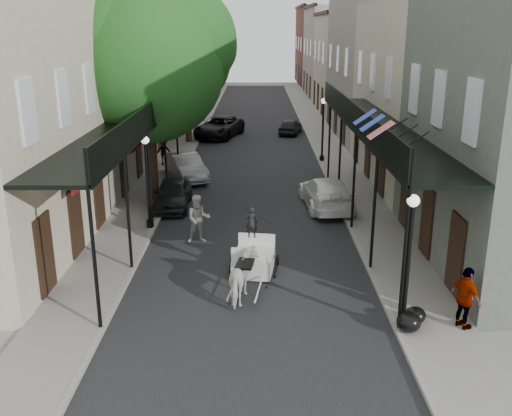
{
  "coord_description": "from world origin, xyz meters",
  "views": [
    {
      "loc": [
        0.2,
        -15.59,
        7.8
      ],
      "look_at": [
        0.16,
        3.9,
        1.6
      ],
      "focal_mm": 40.0,
      "sensor_mm": 36.0,
      "label": 1
    }
  ],
  "objects_px": {
    "carriage": "(255,242)",
    "car_left_mid": "(186,167)",
    "lamppost_right_near": "(408,261)",
    "car_left_near": "(173,194)",
    "car_right_far": "(290,126)",
    "pedestrian_sidewalk_left": "(163,151)",
    "pedestrian_walking": "(199,219)",
    "pedestrian_sidewalk_right": "(466,298)",
    "horse": "(245,277)",
    "tree_near": "(157,58)",
    "lamppost_left": "(147,181)",
    "tree_far": "(191,57)",
    "lamppost_right_far": "(323,129)",
    "car_right_near": "(326,193)",
    "car_left_far": "(219,127)"
  },
  "relations": [
    {
      "from": "carriage",
      "to": "lamppost_right_near",
      "type": "bearing_deg",
      "value": -38.73
    },
    {
      "from": "pedestrian_sidewalk_right",
      "to": "car_left_near",
      "type": "distance_m",
      "value": 14.41
    },
    {
      "from": "horse",
      "to": "tree_far",
      "type": "bearing_deg",
      "value": -72.93
    },
    {
      "from": "tree_near",
      "to": "car_right_near",
      "type": "bearing_deg",
      "value": -8.94
    },
    {
      "from": "tree_far",
      "to": "lamppost_right_far",
      "type": "bearing_deg",
      "value": -36.51
    },
    {
      "from": "car_right_far",
      "to": "tree_near",
      "type": "bearing_deg",
      "value": 81.67
    },
    {
      "from": "lamppost_left",
      "to": "lamppost_right_far",
      "type": "distance_m",
      "value": 14.53
    },
    {
      "from": "car_left_near",
      "to": "car_left_far",
      "type": "height_order",
      "value": "car_left_far"
    },
    {
      "from": "lamppost_right_near",
      "to": "car_left_far",
      "type": "xyz_separation_m",
      "value": [
        -6.7,
        28.26,
        -1.29
      ]
    },
    {
      "from": "lamppost_right_near",
      "to": "horse",
      "type": "relative_size",
      "value": 2.12
    },
    {
      "from": "horse",
      "to": "carriage",
      "type": "relative_size",
      "value": 0.71
    },
    {
      "from": "pedestrian_walking",
      "to": "lamppost_right_near",
      "type": "bearing_deg",
      "value": -58.08
    },
    {
      "from": "horse",
      "to": "pedestrian_sidewalk_right",
      "type": "height_order",
      "value": "pedestrian_sidewalk_right"
    },
    {
      "from": "tree_far",
      "to": "carriage",
      "type": "relative_size",
      "value": 3.48
    },
    {
      "from": "pedestrian_sidewalk_left",
      "to": "car_right_far",
      "type": "height_order",
      "value": "pedestrian_sidewalk_left"
    },
    {
      "from": "tree_far",
      "to": "pedestrian_sidewalk_right",
      "type": "bearing_deg",
      "value": -69.18
    },
    {
      "from": "pedestrian_sidewalk_left",
      "to": "car_left_mid",
      "type": "xyz_separation_m",
      "value": [
        1.65,
        -2.96,
        -0.22
      ]
    },
    {
      "from": "pedestrian_sidewalk_left",
      "to": "lamppost_right_near",
      "type": "bearing_deg",
      "value": 99.6
    },
    {
      "from": "car_left_near",
      "to": "car_right_far",
      "type": "bearing_deg",
      "value": 69.62
    },
    {
      "from": "tree_far",
      "to": "carriage",
      "type": "height_order",
      "value": "tree_far"
    },
    {
      "from": "lamppost_right_near",
      "to": "car_right_far",
      "type": "xyz_separation_m",
      "value": [
        -1.36,
        29.52,
        -1.46
      ]
    },
    {
      "from": "carriage",
      "to": "pedestrian_sidewalk_right",
      "type": "bearing_deg",
      "value": -29.1
    },
    {
      "from": "lamppost_left",
      "to": "car_right_far",
      "type": "height_order",
      "value": "lamppost_left"
    },
    {
      "from": "lamppost_left",
      "to": "pedestrian_walking",
      "type": "height_order",
      "value": "lamppost_left"
    },
    {
      "from": "carriage",
      "to": "car_left_near",
      "type": "bearing_deg",
      "value": 126.14
    },
    {
      "from": "car_left_near",
      "to": "car_right_far",
      "type": "distance_m",
      "value": 19.58
    },
    {
      "from": "horse",
      "to": "car_left_mid",
      "type": "height_order",
      "value": "horse"
    },
    {
      "from": "tree_near",
      "to": "lamppost_left",
      "type": "relative_size",
      "value": 2.6
    },
    {
      "from": "tree_near",
      "to": "car_left_mid",
      "type": "height_order",
      "value": "tree_near"
    },
    {
      "from": "tree_far",
      "to": "car_right_near",
      "type": "height_order",
      "value": "tree_far"
    },
    {
      "from": "lamppost_left",
      "to": "car_left_near",
      "type": "xyz_separation_m",
      "value": [
        0.5,
        3.0,
        -1.4
      ]
    },
    {
      "from": "lamppost_right_near",
      "to": "lamppost_left",
      "type": "xyz_separation_m",
      "value": [
        -8.2,
        8.0,
        0.0
      ]
    },
    {
      "from": "tree_near",
      "to": "car_left_near",
      "type": "relative_size",
      "value": 2.52
    },
    {
      "from": "lamppost_right_near",
      "to": "car_left_near",
      "type": "height_order",
      "value": "lamppost_right_near"
    },
    {
      "from": "tree_far",
      "to": "tree_near",
      "type": "bearing_deg",
      "value": -89.81
    },
    {
      "from": "horse",
      "to": "lamppost_right_near",
      "type": "bearing_deg",
      "value": 164.0
    },
    {
      "from": "carriage",
      "to": "car_right_near",
      "type": "relative_size",
      "value": 0.52
    },
    {
      "from": "tree_far",
      "to": "pedestrian_walking",
      "type": "bearing_deg",
      "value": -83.43
    },
    {
      "from": "tree_near",
      "to": "car_right_far",
      "type": "relative_size",
      "value": 2.76
    },
    {
      "from": "lamppost_right_far",
      "to": "pedestrian_sidewalk_left",
      "type": "bearing_deg",
      "value": -173.68
    },
    {
      "from": "tree_far",
      "to": "car_right_near",
      "type": "xyz_separation_m",
      "value": [
        7.54,
        -15.18,
        -5.15
      ]
    },
    {
      "from": "pedestrian_sidewalk_left",
      "to": "pedestrian_walking",
      "type": "bearing_deg",
      "value": 88.2
    },
    {
      "from": "carriage",
      "to": "car_left_mid",
      "type": "bearing_deg",
      "value": 115.04
    },
    {
      "from": "lamppost_right_near",
      "to": "pedestrian_sidewalk_left",
      "type": "distance_m",
      "value": 21.18
    },
    {
      "from": "car_right_near",
      "to": "car_right_far",
      "type": "distance_m",
      "value": 18.53
    },
    {
      "from": "pedestrian_sidewalk_left",
      "to": "pedestrian_sidewalk_right",
      "type": "xyz_separation_m",
      "value": [
        10.96,
        -18.96,
        0.08
      ]
    },
    {
      "from": "horse",
      "to": "pedestrian_sidewalk_left",
      "type": "distance_m",
      "value": 17.84
    },
    {
      "from": "lamppost_right_near",
      "to": "pedestrian_sidewalk_right",
      "type": "bearing_deg",
      "value": 0.0
    },
    {
      "from": "pedestrian_walking",
      "to": "tree_far",
      "type": "bearing_deg",
      "value": 86.15
    },
    {
      "from": "pedestrian_sidewalk_right",
      "to": "car_right_near",
      "type": "xyz_separation_m",
      "value": [
        -2.42,
        11.0,
        -0.3
      ]
    }
  ]
}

